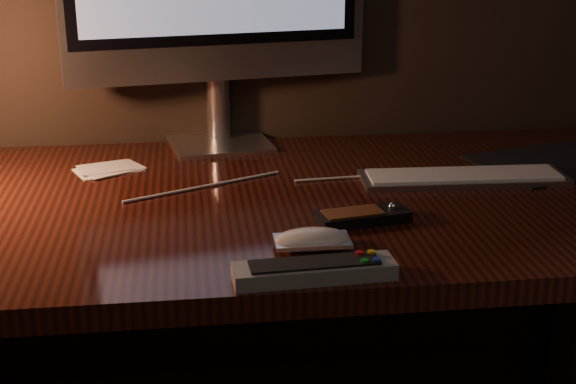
{
  "coord_description": "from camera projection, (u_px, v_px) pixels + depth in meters",
  "views": [
    {
      "loc": [
        -0.13,
        0.54,
        1.23
      ],
      "look_at": [
        0.02,
        1.73,
        0.8
      ],
      "focal_mm": 50.0,
      "sensor_mm": 36.0,
      "label": 1
    }
  ],
  "objects": [
    {
      "name": "keyboard",
      "position": [
        463.0,
        177.0,
        1.48
      ],
      "size": [
        0.38,
        0.12,
        0.01
      ],
      "primitive_type": "cube",
      "rotation": [
        0.0,
        0.0,
        -0.04
      ],
      "color": "silver",
      "rests_on": "desk"
    },
    {
      "name": "papers",
      "position": [
        108.0,
        169.0,
        1.54
      ],
      "size": [
        0.14,
        0.12,
        0.01
      ],
      "primitive_type": "cube",
      "rotation": [
        0.0,
        0.0,
        0.41
      ],
      "color": "white",
      "rests_on": "desk"
    },
    {
      "name": "media_remote",
      "position": [
        363.0,
        216.0,
        1.29
      ],
      "size": [
        0.16,
        0.08,
        0.03
      ],
      "rotation": [
        0.0,
        0.0,
        0.18
      ],
      "color": "black",
      "rests_on": "desk"
    },
    {
      "name": "mouse",
      "position": [
        312.0,
        242.0,
        1.18
      ],
      "size": [
        0.11,
        0.06,
        0.02
      ],
      "primitive_type": "ellipsoid",
      "rotation": [
        0.0,
        0.0,
        -0.01
      ],
      "color": "white",
      "rests_on": "desk"
    },
    {
      "name": "cable",
      "position": [
        290.0,
        183.0,
        1.46
      ],
      "size": [
        0.59,
        0.14,
        0.01
      ],
      "primitive_type": "cylinder",
      "rotation": [
        0.0,
        1.57,
        0.22
      ],
      "color": "white",
      "rests_on": "desk"
    },
    {
      "name": "desk",
      "position": [
        262.0,
        248.0,
        1.51
      ],
      "size": [
        1.6,
        0.75,
        0.75
      ],
      "color": "#3A140D",
      "rests_on": "ground"
    },
    {
      "name": "tv_remote",
      "position": [
        314.0,
        270.0,
        1.09
      ],
      "size": [
        0.22,
        0.07,
        0.03
      ],
      "rotation": [
        0.0,
        0.0,
        0.05
      ],
      "color": "gray",
      "rests_on": "desk"
    },
    {
      "name": "mousepad",
      "position": [
        551.0,
        163.0,
        1.58
      ],
      "size": [
        0.33,
        0.29,
        0.0
      ],
      "primitive_type": "cube",
      "rotation": [
        0.0,
        0.0,
        0.28
      ],
      "color": "black",
      "rests_on": "desk"
    }
  ]
}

